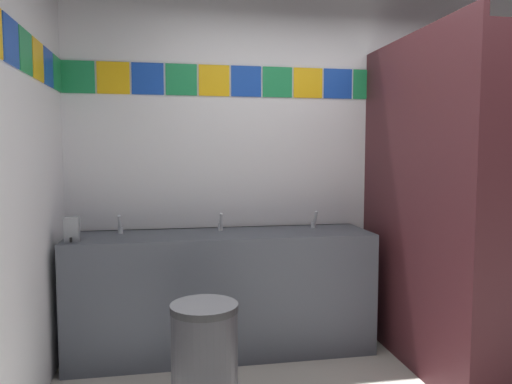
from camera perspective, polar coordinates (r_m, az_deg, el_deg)
name	(u,v)px	position (r m, az deg, el deg)	size (l,w,h in m)	color
wall_back	(320,155)	(3.87, 7.64, 4.40)	(3.87, 0.09, 2.82)	silver
vanity_counter	(222,290)	(3.53, -4.00, -11.57)	(2.13, 0.55, 0.86)	#4C515B
faucet_left	(120,226)	(3.51, -15.81, -3.96)	(0.04, 0.10, 0.14)	silver
faucet_center	(221,224)	(3.51, -4.20, -3.78)	(0.04, 0.10, 0.14)	silver
faucet_right	(314,221)	(3.65, 6.93, -3.47)	(0.04, 0.10, 0.14)	silver
soap_dispenser	(72,229)	(3.30, -20.98, -4.16)	(0.09, 0.09, 0.16)	gray
stall_divider	(455,207)	(3.20, 22.56, -1.63)	(0.92, 1.43, 2.20)	#471E23
toilet	(463,305)	(3.98, 23.37, -12.16)	(0.39, 0.49, 0.74)	white
trash_bin	(205,357)	(2.83, -6.11, -18.84)	(0.38, 0.38, 0.60)	#333338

